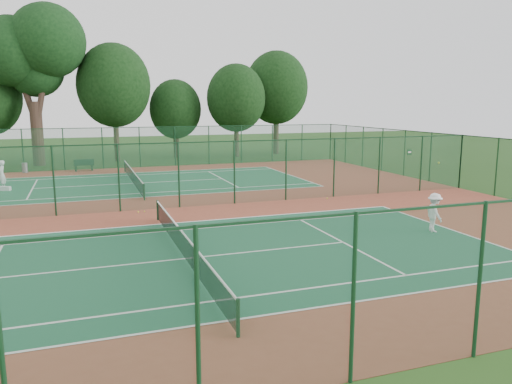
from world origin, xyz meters
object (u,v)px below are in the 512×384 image
(player_far, at_px, (2,175))
(trash_bin, at_px, (25,168))
(big_tree, at_px, (32,51))
(bench, at_px, (84,165))
(player_near, at_px, (434,213))
(kit_bag, at_px, (5,189))

(player_far, xyz_separation_m, trash_bin, (0.61, 7.82, -0.53))
(trash_bin, distance_m, big_tree, 10.81)
(bench, bearing_deg, player_near, -68.90)
(trash_bin, relative_size, bench, 0.48)
(kit_bag, relative_size, big_tree, 0.05)
(bench, distance_m, big_tree, 11.53)
(bench, height_order, kit_bag, bench)
(trash_bin, xyz_separation_m, kit_bag, (-0.39, -8.66, -0.26))
(player_near, xyz_separation_m, bench, (-14.05, 25.71, -0.35))
(player_near, distance_m, player_far, 26.57)
(trash_bin, distance_m, kit_bag, 8.67)
(trash_bin, relative_size, big_tree, 0.06)
(player_near, relative_size, big_tree, 0.12)
(player_far, height_order, kit_bag, player_far)
(bench, distance_m, kit_bag, 9.48)
(bench, xyz_separation_m, big_tree, (-3.63, 5.58, 9.41))
(player_far, relative_size, bench, 1.12)
(bench, relative_size, big_tree, 0.12)
(player_far, bearing_deg, kit_bag, 24.29)
(kit_bag, xyz_separation_m, big_tree, (1.25, 13.70, 9.78))
(player_near, relative_size, trash_bin, 2.14)
(player_far, distance_m, bench, 8.90)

